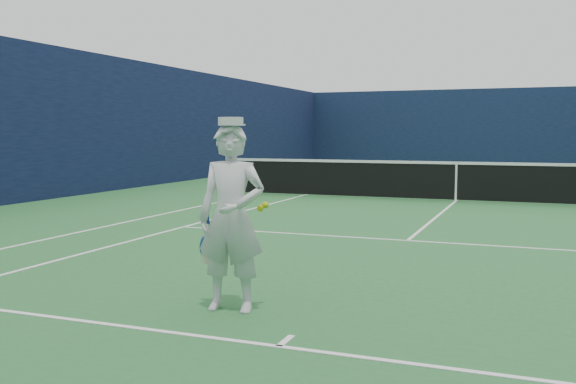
% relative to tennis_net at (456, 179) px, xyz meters
% --- Properties ---
extents(ground, '(80.00, 80.00, 0.00)m').
position_rel_tennis_net_xyz_m(ground, '(0.00, 0.00, -0.55)').
color(ground, '#26642F').
rests_on(ground, ground).
extents(court_markings, '(11.03, 23.83, 0.01)m').
position_rel_tennis_net_xyz_m(court_markings, '(0.00, 0.00, -0.55)').
color(court_markings, white).
rests_on(court_markings, ground).
extents(windscreen_fence, '(20.12, 36.12, 4.00)m').
position_rel_tennis_net_xyz_m(windscreen_fence, '(0.00, 0.00, 1.45)').
color(windscreen_fence, '#0F1A37').
rests_on(windscreen_fence, ground).
extents(tennis_net, '(12.88, 0.09, 1.07)m').
position_rel_tennis_net_xyz_m(tennis_net, '(0.00, 0.00, 0.00)').
color(tennis_net, '#141E4C').
rests_on(tennis_net, ground).
extents(tennis_player, '(0.81, 0.52, 1.87)m').
position_rel_tennis_net_xyz_m(tennis_player, '(-0.83, -11.04, 0.36)').
color(tennis_player, silver).
rests_on(tennis_player, ground).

